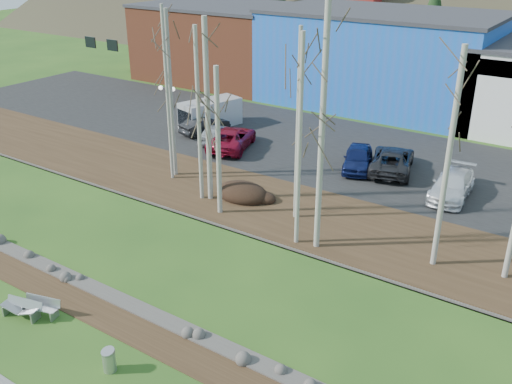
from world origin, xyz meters
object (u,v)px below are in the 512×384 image
Objects in this scene: bench_intact at (41,306)px; street_lamp at (167,97)px; car_1 at (205,125)px; bench_damaged at (22,308)px; car_2 at (232,138)px; car_5 at (452,185)px; van_grey at (208,114)px; car_3 at (358,158)px; car_0 at (215,133)px; litter_bin at (109,361)px; car_4 at (392,160)px.

bench_intact is 0.46× the size of street_lamp.
bench_intact is at bearing 126.90° from car_1.
car_2 is at bearing 89.07° from bench_damaged.
van_grey is at bearing 168.70° from car_5.
bench_intact is 22.20m from car_3.
van_grey is at bearing -58.76° from car_0.
car_3 is (13.06, -0.21, 0.08)m from car_1.
van_grey is (-20.30, 2.55, 0.35)m from car_5.
van_grey is at bearing 97.33° from bench_intact.
van_grey is (-9.13, 23.92, 0.84)m from bench_damaged.
car_1 is (-1.85, 1.09, 0.03)m from car_0.
bench_intact is at bearing 85.64° from car_2.
car_2 is (-9.97, 21.15, 0.48)m from litter_bin.
car_5 is at bearing 74.99° from litter_bin.
van_grey is (-4.54, 3.00, 0.33)m from car_2.
street_lamp reaches higher than bench_intact.
car_4 is at bearing 60.59° from bench_damaged.
car_5 is at bearing 9.19° from van_grey.
bench_intact is at bearing -121.06° from car_5.
street_lamp is 17.64m from car_4.
car_4 reaches higher than car_5.
car_1 is (-8.38, 22.51, 0.43)m from bench_damaged.
car_3 is at bearing 64.82° from bench_damaged.
car_0 is 0.85× the size of car_3.
bench_damaged is 24.16m from car_4.
litter_bin is 0.16× the size of car_5.
car_0 is at bearing -7.99° from car_4.
street_lamp is at bearing -8.20° from car_4.
car_4 is at bearing 86.77° from litter_bin.
car_2 reaches higher than car_5.
car_4 reaches higher than car_2.
street_lamp is 0.74× the size of car_5.
car_2 is 1.02× the size of van_grey.
street_lamp reaches higher than car_5.
car_5 is at bearing -27.82° from car_3.
car_0 is at bearing 118.78° from litter_bin.
car_0 is (-7.08, 20.93, 0.37)m from bench_intact.
litter_bin is at bearing -107.88° from car_3.
car_4 is (15.08, 0.70, 0.10)m from car_1.
bench_intact reaches higher than litter_bin.
car_5 is (21.83, 0.44, -2.21)m from street_lamp.
car_5 is (15.76, 0.45, -0.03)m from car_2.
car_2 reaches higher than car_0.
van_grey is at bearing 120.98° from litter_bin.
car_4 is 15.85m from van_grey.
bench_intact is 25.37m from van_grey.
bench_damaged is 24.11m from car_5.
car_4 is at bearing 172.97° from car_2.
car_5 is 0.94× the size of van_grey.
car_3 is at bearing 167.68° from car_5.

